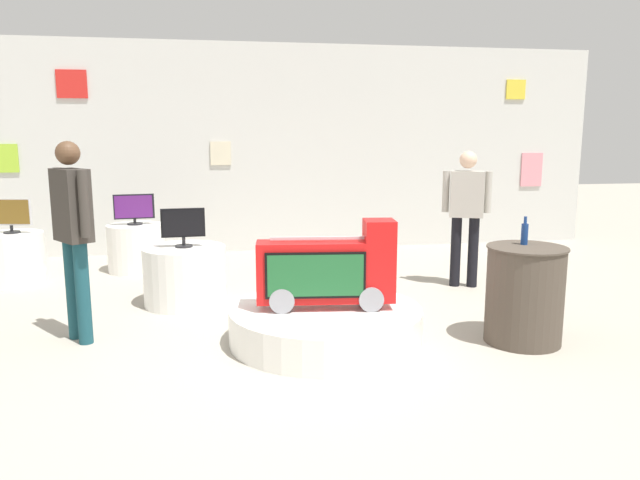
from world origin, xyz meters
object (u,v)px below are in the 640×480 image
(tv_on_left_rear, at_px, (134,208))
(side_table_round, at_px, (525,294))
(display_pedestal_center_rear, at_px, (14,258))
(tv_on_center_rear, at_px, (10,214))
(shopper_browsing_near_truck, at_px, (466,208))
(tv_on_right_rear, at_px, (183,225))
(bottle_on_side_table, at_px, (525,233))
(display_pedestal_left_rear, at_px, (136,248))
(shopper_browsing_rear, at_px, (73,226))
(display_pedestal_right_rear, at_px, (185,276))
(novelty_firetruck_tv, at_px, (328,272))
(main_display_pedestal, at_px, (326,324))

(tv_on_left_rear, distance_m, side_table_round, 5.03)
(display_pedestal_center_rear, relative_size, tv_on_center_rear, 1.39)
(display_pedestal_center_rear, distance_m, shopper_browsing_near_truck, 5.44)
(tv_on_right_rear, height_order, side_table_round, tv_on_right_rear)
(display_pedestal_center_rear, xyz_separation_m, shopper_browsing_near_truck, (5.30, -1.07, 0.63))
(display_pedestal_center_rear, relative_size, shopper_browsing_near_truck, 0.43)
(bottle_on_side_table, bearing_deg, tv_on_right_rear, 151.42)
(display_pedestal_left_rear, height_order, shopper_browsing_near_truck, shopper_browsing_near_truck)
(tv_on_right_rear, height_order, shopper_browsing_rear, shopper_browsing_rear)
(display_pedestal_center_rear, bearing_deg, bottle_on_side_table, -29.86)
(tv_on_center_rear, height_order, shopper_browsing_rear, shopper_browsing_rear)
(display_pedestal_center_rear, xyz_separation_m, display_pedestal_right_rear, (2.08, -1.27, 0.00))
(novelty_firetruck_tv, xyz_separation_m, tv_on_left_rear, (-1.99, 3.13, 0.21))
(shopper_browsing_rear, bearing_deg, display_pedestal_left_rear, 86.87)
(display_pedestal_center_rear, xyz_separation_m, shopper_browsing_rear, (1.22, -2.29, 0.71))
(novelty_firetruck_tv, distance_m, side_table_round, 1.71)
(display_pedestal_left_rear, height_order, shopper_browsing_rear, shopper_browsing_rear)
(display_pedestal_left_rear, distance_m, tv_on_right_rear, 1.94)
(tv_on_right_rear, height_order, shopper_browsing_near_truck, shopper_browsing_near_truck)
(display_pedestal_left_rear, relative_size, side_table_round, 0.87)
(main_display_pedestal, height_order, novelty_firetruck_tv, novelty_firetruck_tv)
(display_pedestal_left_rear, xyz_separation_m, shopper_browsing_rear, (-0.15, -2.74, 0.71))
(tv_on_left_rear, height_order, tv_on_center_rear, tv_on_center_rear)
(tv_on_center_rear, bearing_deg, novelty_firetruck_tv, -38.70)
(main_display_pedestal, height_order, shopper_browsing_rear, shopper_browsing_rear)
(novelty_firetruck_tv, bearing_deg, display_pedestal_right_rear, 132.04)
(tv_on_center_rear, bearing_deg, shopper_browsing_rear, -61.94)
(shopper_browsing_rear, bearing_deg, tv_on_center_rear, 118.06)
(tv_on_left_rear, xyz_separation_m, display_pedestal_center_rear, (-1.37, -0.44, -0.52))
(display_pedestal_right_rear, bearing_deg, tv_on_left_rear, 112.45)
(display_pedestal_center_rear, height_order, tv_on_center_rear, tv_on_center_rear)
(display_pedestal_right_rear, bearing_deg, display_pedestal_center_rear, 148.47)
(bottle_on_side_table, relative_size, shopper_browsing_near_truck, 0.15)
(shopper_browsing_rear, bearing_deg, shopper_browsing_near_truck, 16.55)
(tv_on_right_rear, bearing_deg, display_pedestal_center_rear, 148.38)
(display_pedestal_center_rear, xyz_separation_m, side_table_round, (5.02, -2.99, 0.12))
(display_pedestal_left_rear, relative_size, bottle_on_side_table, 2.98)
(main_display_pedestal, relative_size, tv_on_left_rear, 3.26)
(tv_on_left_rear, relative_size, bottle_on_side_table, 2.09)
(display_pedestal_left_rear, bearing_deg, display_pedestal_center_rear, -161.86)
(main_display_pedestal, height_order, tv_on_left_rear, tv_on_left_rear)
(display_pedestal_right_rear, xyz_separation_m, shopper_browsing_rear, (-0.86, -1.01, 0.71))
(tv_on_center_rear, distance_m, tv_on_right_rear, 2.44)
(display_pedestal_center_rear, bearing_deg, display_pedestal_right_rear, -31.53)
(tv_on_center_rear, relative_size, side_table_round, 0.59)
(display_pedestal_left_rear, relative_size, shopper_browsing_rear, 0.42)
(display_pedestal_left_rear, height_order, tv_on_right_rear, tv_on_right_rear)
(novelty_firetruck_tv, bearing_deg, display_pedestal_center_rear, 141.26)
(tv_on_right_rear, relative_size, side_table_round, 0.53)
(main_display_pedestal, distance_m, display_pedestal_right_rear, 1.89)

